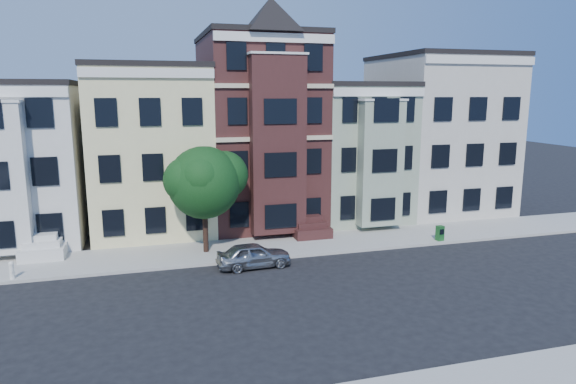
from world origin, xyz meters
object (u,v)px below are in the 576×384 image
object	(u,v)px
newspaper_box	(440,233)
fire_hydrant	(12,272)
parked_car	(254,255)
street_tree	(204,187)

from	to	relation	value
newspaper_box	fire_hydrant	world-z (taller)	newspaper_box
parked_car	newspaper_box	xyz separation A→B (m)	(11.32, 1.18, -0.05)
street_tree	parked_car	bearing A→B (deg)	-53.82
newspaper_box	street_tree	bearing A→B (deg)	165.95
street_tree	fire_hydrant	world-z (taller)	street_tree
parked_car	fire_hydrant	size ratio (longest dim) A/B	5.57
street_tree	newspaper_box	world-z (taller)	street_tree
parked_car	fire_hydrant	world-z (taller)	parked_car
street_tree	fire_hydrant	xyz separation A→B (m)	(-9.14, -1.69, -3.20)
parked_car	newspaper_box	bearing A→B (deg)	-86.92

